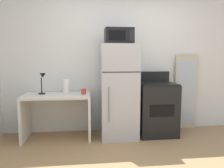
% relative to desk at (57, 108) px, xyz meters
% --- Properties ---
extents(wall_back_white, '(5.00, 0.10, 2.60)m').
position_rel_desk_xyz_m(wall_back_white, '(1.15, 0.38, 0.78)').
color(wall_back_white, silver).
rests_on(wall_back_white, ground).
extents(desk, '(1.10, 0.61, 0.75)m').
position_rel_desk_xyz_m(desk, '(0.00, 0.00, 0.00)').
color(desk, silver).
rests_on(desk, ground).
extents(desk_lamp, '(0.14, 0.12, 0.35)m').
position_rel_desk_xyz_m(desk_lamp, '(-0.23, 0.04, 0.47)').
color(desk_lamp, black).
rests_on(desk_lamp, desk).
extents(coffee_mug, '(0.08, 0.08, 0.09)m').
position_rel_desk_xyz_m(coffee_mug, '(0.44, -0.04, 0.28)').
color(coffee_mug, '#D83F33').
rests_on(coffee_mug, desk).
extents(paper_towel_roll, '(0.11, 0.11, 0.24)m').
position_rel_desk_xyz_m(paper_towel_roll, '(0.15, 0.10, 0.35)').
color(paper_towel_roll, white).
rests_on(paper_towel_roll, desk).
extents(refrigerator, '(0.61, 0.67, 1.58)m').
position_rel_desk_xyz_m(refrigerator, '(1.03, -0.02, 0.27)').
color(refrigerator, '#B7B7BC').
rests_on(refrigerator, ground).
extents(microwave, '(0.46, 0.35, 0.26)m').
position_rel_desk_xyz_m(microwave, '(1.03, -0.04, 1.19)').
color(microwave, black).
rests_on(microwave, refrigerator).
extents(oven_range, '(0.65, 0.61, 1.10)m').
position_rel_desk_xyz_m(oven_range, '(1.71, 0.01, -0.05)').
color(oven_range, black).
rests_on(oven_range, ground).
extents(leaning_mirror, '(0.44, 0.03, 1.40)m').
position_rel_desk_xyz_m(leaning_mirror, '(2.37, 0.26, 0.18)').
color(leaning_mirror, '#C6B793').
rests_on(leaning_mirror, ground).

